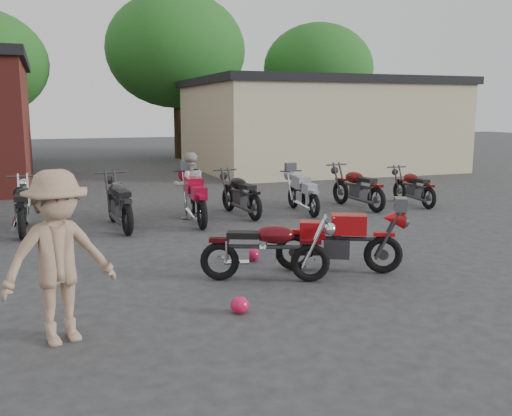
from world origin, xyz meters
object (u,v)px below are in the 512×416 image
object	(u,v)px
row_bike_6	(303,191)
vintage_motorcycle	(267,246)
sportbike	(341,238)
helmet	(240,305)
row_bike_7	(357,185)
person_light	(190,186)
person_tan	(59,258)
row_bike_3	(119,199)
row_bike_8	(413,185)
row_bike_5	(240,192)
row_bike_4	(195,196)
row_bike_2	(22,204)

from	to	relation	value
row_bike_6	vintage_motorcycle	bearing A→B (deg)	152.82
sportbike	row_bike_6	world-z (taller)	sportbike
vintage_motorcycle	helmet	size ratio (longest dim) A/B	7.85
sportbike	row_bike_7	xyz separation A→B (m)	(3.23, 5.08, 0.04)
person_light	person_tan	bearing A→B (deg)	65.53
row_bike_3	helmet	bearing A→B (deg)	-176.66
row_bike_7	row_bike_8	distance (m)	1.65
sportbike	row_bike_8	bearing A→B (deg)	72.89
sportbike	row_bike_5	world-z (taller)	row_bike_5
row_bike_4	row_bike_5	world-z (taller)	row_bike_4
row_bike_4	row_bike_6	distance (m)	2.83
row_bike_3	row_bike_6	xyz separation A→B (m)	(4.47, 0.35, -0.09)
row_bike_8	row_bike_3	bearing A→B (deg)	93.98
sportbike	row_bike_7	bearing A→B (deg)	84.80
person_tan	row_bike_6	xyz separation A→B (m)	(5.80, 6.33, -0.42)
row_bike_2	row_bike_5	xyz separation A→B (m)	(4.82, 0.24, -0.03)
vintage_motorcycle	row_bike_4	size ratio (longest dim) A/B	0.88
row_bike_3	row_bike_8	xyz separation A→B (m)	(7.71, 0.38, -0.09)
vintage_motorcycle	sportbike	xyz separation A→B (m)	(1.25, 0.06, 0.02)
sportbike	person_light	size ratio (longest dim) A/B	1.24
vintage_motorcycle	row_bike_2	world-z (taller)	row_bike_2
helmet	row_bike_4	xyz separation A→B (m)	(0.89, 5.82, 0.50)
row_bike_2	row_bike_5	world-z (taller)	row_bike_2
row_bike_6	helmet	bearing A→B (deg)	151.73
row_bike_2	row_bike_8	world-z (taller)	row_bike_2
row_bike_4	sportbike	bearing A→B (deg)	-162.50
sportbike	row_bike_4	distance (m)	4.77
sportbike	row_bike_2	bearing A→B (deg)	161.54
row_bike_6	row_bike_3	bearing A→B (deg)	97.25
vintage_motorcycle	row_bike_6	world-z (taller)	vintage_motorcycle
row_bike_2	row_bike_6	size ratio (longest dim) A/B	1.13
person_tan	row_bike_2	bearing A→B (deg)	77.89
person_tan	row_bike_5	xyz separation A→B (m)	(4.23, 6.47, -0.38)
helmet	row_bike_3	distance (m)	5.88
vintage_motorcycle	row_bike_4	distance (m)	4.68
row_bike_4	row_bike_8	bearing A→B (deg)	-83.26
helmet	row_bike_8	world-z (taller)	row_bike_8
vintage_motorcycle	row_bike_2	xyz separation A→B (m)	(-3.51, 4.92, 0.07)
helmet	person_tan	size ratio (longest dim) A/B	0.12
person_tan	row_bike_5	distance (m)	7.74
person_light	row_bike_5	xyz separation A→B (m)	(1.22, -0.05, -0.20)
vintage_motorcycle	row_bike_8	distance (m)	7.94
helmet	person_light	xyz separation A→B (m)	(0.91, 6.35, 0.66)
row_bike_4	person_light	bearing A→B (deg)	1.17
person_light	row_bike_3	world-z (taller)	person_light
row_bike_5	row_bike_6	bearing A→B (deg)	-102.20
vintage_motorcycle	sportbike	world-z (taller)	sportbike
row_bike_5	row_bike_7	xyz separation A→B (m)	(3.16, -0.02, 0.02)
row_bike_7	helmet	bearing A→B (deg)	132.17
helmet	row_bike_2	distance (m)	6.65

